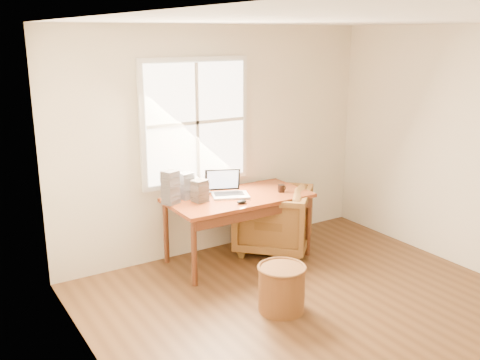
% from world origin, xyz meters
% --- Properties ---
extents(room_shell, '(4.04, 4.54, 2.64)m').
position_xyz_m(room_shell, '(-0.02, 0.16, 1.32)').
color(room_shell, brown).
rests_on(room_shell, ground).
extents(desk, '(1.60, 0.80, 0.04)m').
position_xyz_m(desk, '(0.00, 1.80, 0.73)').
color(desk, brown).
rests_on(desk, room_shell).
extents(armchair, '(1.17, 1.17, 0.77)m').
position_xyz_m(armchair, '(0.48, 1.80, 0.38)').
color(armchair, brown).
rests_on(armchair, room_shell).
extents(wicker_stool, '(0.52, 0.52, 0.43)m').
position_xyz_m(wicker_stool, '(-0.29, 0.58, 0.21)').
color(wicker_stool, brown).
rests_on(wicker_stool, room_shell).
extents(laptop, '(0.54, 0.55, 0.30)m').
position_xyz_m(laptop, '(-0.08, 1.84, 0.90)').
color(laptop, silver).
rests_on(laptop, desk).
extents(mouse, '(0.12, 0.07, 0.04)m').
position_xyz_m(mouse, '(-0.12, 1.55, 0.77)').
color(mouse, black).
rests_on(mouse, desk).
extents(coffee_mug, '(0.09, 0.09, 0.09)m').
position_xyz_m(coffee_mug, '(0.50, 1.67, 0.79)').
color(coffee_mug, black).
rests_on(coffee_mug, desk).
extents(cd_stack_a, '(0.17, 0.16, 0.29)m').
position_xyz_m(cd_stack_a, '(-0.53, 2.03, 0.89)').
color(cd_stack_a, '#AFB1BA').
rests_on(cd_stack_a, desk).
extents(cd_stack_b, '(0.18, 0.17, 0.24)m').
position_xyz_m(cd_stack_b, '(-0.46, 1.85, 0.87)').
color(cd_stack_b, '#2A292F').
rests_on(cd_stack_b, desk).
extents(cd_stack_c, '(0.20, 0.19, 0.36)m').
position_xyz_m(cd_stack_c, '(-0.75, 1.96, 0.93)').
color(cd_stack_c, gray).
rests_on(cd_stack_c, desk).
extents(cd_stack_d, '(0.18, 0.17, 0.20)m').
position_xyz_m(cd_stack_d, '(-0.42, 2.14, 0.85)').
color(cd_stack_d, '#B1B6BD').
rests_on(cd_stack_d, desk).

